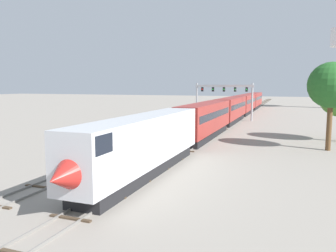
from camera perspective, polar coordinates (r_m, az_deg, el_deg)
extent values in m
plane|color=gray|center=(25.40, -11.80, -9.77)|extent=(400.00, 400.00, 0.00)
cube|color=slate|center=(81.70, 12.00, 1.82)|extent=(0.07, 200.00, 0.16)
cube|color=slate|center=(81.50, 13.01, 1.78)|extent=(0.07, 200.00, 0.16)
cube|color=#473828|center=(16.90, -24.88, -18.96)|extent=(2.60, 0.24, 0.10)
cube|color=#473828|center=(19.64, -16.31, -14.85)|extent=(2.60, 0.24, 0.10)
cube|color=#473828|center=(22.76, -10.18, -11.60)|extent=(2.60, 0.24, 0.10)
cube|color=#473828|center=(26.12, -5.67, -9.07)|extent=(2.60, 0.24, 0.10)
cube|color=#473828|center=(29.64, -2.25, -7.09)|extent=(2.60, 0.24, 0.10)
cube|color=#473828|center=(33.26, 0.42, -5.52)|extent=(2.60, 0.24, 0.10)
cube|color=#473828|center=(36.97, 2.54, -4.25)|extent=(2.60, 0.24, 0.10)
cube|color=#473828|center=(40.73, 4.27, -3.21)|extent=(2.60, 0.24, 0.10)
cube|color=#473828|center=(44.53, 5.70, -2.35)|extent=(2.60, 0.24, 0.10)
cube|color=#473828|center=(48.36, 6.91, -1.62)|extent=(2.60, 0.24, 0.10)
cube|color=#473828|center=(52.22, 7.93, -1.00)|extent=(2.60, 0.24, 0.10)
cube|color=#473828|center=(56.10, 8.82, -0.46)|extent=(2.60, 0.24, 0.10)
cube|color=#473828|center=(60.00, 9.59, 0.01)|extent=(2.60, 0.24, 0.10)
cube|color=#473828|center=(63.90, 10.27, 0.42)|extent=(2.60, 0.24, 0.10)
cube|color=#473828|center=(67.82, 10.86, 0.78)|extent=(2.60, 0.24, 0.10)
cube|color=#473828|center=(71.75, 11.40, 1.11)|extent=(2.60, 0.24, 0.10)
cube|color=#473828|center=(75.68, 11.87, 1.40)|extent=(2.60, 0.24, 0.10)
cube|color=#473828|center=(79.63, 12.30, 1.66)|extent=(2.60, 0.24, 0.10)
cube|color=#473828|center=(83.57, 12.69, 1.89)|extent=(2.60, 0.24, 0.10)
cube|color=#473828|center=(87.52, 13.05, 2.11)|extent=(2.60, 0.24, 0.10)
cube|color=#473828|center=(91.48, 13.37, 2.30)|extent=(2.60, 0.24, 0.10)
cube|color=#473828|center=(95.44, 13.67, 2.48)|extent=(2.60, 0.24, 0.10)
cube|color=#473828|center=(99.40, 13.94, 2.65)|extent=(2.60, 0.24, 0.10)
cube|color=#473828|center=(103.37, 14.20, 2.80)|extent=(2.60, 0.24, 0.10)
cube|color=#473828|center=(107.34, 14.43, 2.94)|extent=(2.60, 0.24, 0.10)
cube|color=#473828|center=(111.31, 14.65, 3.08)|extent=(2.60, 0.24, 0.10)
cube|color=#473828|center=(115.28, 14.85, 3.20)|extent=(2.60, 0.24, 0.10)
cube|color=#473828|center=(119.26, 15.04, 3.31)|extent=(2.60, 0.24, 0.10)
cube|color=#473828|center=(123.23, 15.22, 3.42)|extent=(2.60, 0.24, 0.10)
cube|color=#473828|center=(127.21, 15.38, 3.52)|extent=(2.60, 0.24, 0.10)
cube|color=#473828|center=(131.19, 15.54, 3.61)|extent=(2.60, 0.24, 0.10)
cube|color=#473828|center=(135.17, 15.69, 3.70)|extent=(2.60, 0.24, 0.10)
cube|color=#473828|center=(139.15, 15.82, 3.78)|extent=(2.60, 0.24, 0.10)
cube|color=#473828|center=(143.13, 15.95, 3.86)|extent=(2.60, 0.24, 0.10)
cube|color=#473828|center=(147.12, 16.08, 3.94)|extent=(2.60, 0.24, 0.10)
cube|color=#473828|center=(151.10, 16.20, 4.01)|extent=(2.60, 0.24, 0.10)
cube|color=#473828|center=(155.08, 16.31, 4.07)|extent=(2.60, 0.24, 0.10)
cube|color=#473828|center=(159.07, 16.41, 4.14)|extent=(2.60, 0.24, 0.10)
cube|color=#473828|center=(163.06, 16.51, 4.20)|extent=(2.60, 0.24, 0.10)
cube|color=#473828|center=(167.04, 16.61, 4.25)|extent=(2.60, 0.24, 0.10)
cube|color=#473828|center=(171.03, 16.70, 4.31)|extent=(2.60, 0.24, 0.10)
cube|color=#473828|center=(175.02, 16.79, 4.36)|extent=(2.60, 0.24, 0.10)
cube|color=#473828|center=(179.01, 16.87, 4.41)|extent=(2.60, 0.24, 0.10)
cube|color=slate|center=(63.35, 4.40, 0.48)|extent=(0.07, 160.00, 0.16)
cube|color=slate|center=(62.98, 5.66, 0.43)|extent=(0.07, 160.00, 0.16)
cube|color=#473828|center=(25.89, -20.88, -9.65)|extent=(2.60, 0.24, 0.10)
cube|color=#473828|center=(28.89, -15.61, -7.72)|extent=(2.60, 0.24, 0.10)
cube|color=#473828|center=(32.10, -11.40, -6.12)|extent=(2.60, 0.24, 0.10)
cube|color=#473828|center=(35.48, -7.99, -4.79)|extent=(2.60, 0.24, 0.10)
cube|color=#473828|center=(38.97, -5.20, -3.69)|extent=(2.60, 0.24, 0.10)
cube|color=#473828|center=(42.56, -2.87, -2.76)|extent=(2.60, 0.24, 0.10)
cube|color=#473828|center=(46.21, -0.91, -1.97)|extent=(2.60, 0.24, 0.10)
cube|color=#473828|center=(49.91, 0.76, -1.30)|extent=(2.60, 0.24, 0.10)
cube|color=#473828|center=(53.66, 2.19, -0.72)|extent=(2.60, 0.24, 0.10)
cube|color=#473828|center=(57.44, 3.44, -0.21)|extent=(2.60, 0.24, 0.10)
cube|color=#473828|center=(61.25, 4.53, 0.23)|extent=(2.60, 0.24, 0.10)
cube|color=#473828|center=(65.08, 5.50, 0.62)|extent=(2.60, 0.24, 0.10)
cube|color=#473828|center=(68.93, 6.35, 0.97)|extent=(2.60, 0.24, 0.10)
cube|color=#473828|center=(72.80, 7.12, 1.28)|extent=(2.60, 0.24, 0.10)
cube|color=#473828|center=(76.68, 7.81, 1.55)|extent=(2.60, 0.24, 0.10)
cube|color=#473828|center=(80.58, 8.43, 1.80)|extent=(2.60, 0.24, 0.10)
cube|color=#473828|center=(84.48, 8.99, 2.03)|extent=(2.60, 0.24, 0.10)
cube|color=#473828|center=(88.39, 9.51, 2.24)|extent=(2.60, 0.24, 0.10)
cube|color=#473828|center=(92.31, 9.98, 2.43)|extent=(2.60, 0.24, 0.10)
cube|color=#473828|center=(96.23, 10.41, 2.60)|extent=(2.60, 0.24, 0.10)
cube|color=#473828|center=(100.17, 10.81, 2.76)|extent=(2.60, 0.24, 0.10)
cube|color=#473828|center=(104.10, 11.18, 2.91)|extent=(2.60, 0.24, 0.10)
cube|color=#473828|center=(108.04, 11.53, 3.05)|extent=(2.60, 0.24, 0.10)
cube|color=#473828|center=(111.99, 11.85, 3.18)|extent=(2.60, 0.24, 0.10)
cube|color=#473828|center=(115.94, 12.14, 3.30)|extent=(2.60, 0.24, 0.10)
cube|color=#473828|center=(119.89, 12.42, 3.41)|extent=(2.60, 0.24, 0.10)
cube|color=#473828|center=(123.85, 12.68, 3.51)|extent=(2.60, 0.24, 0.10)
cube|color=#473828|center=(127.81, 12.92, 3.61)|extent=(2.60, 0.24, 0.10)
cube|color=#473828|center=(131.77, 13.15, 3.70)|extent=(2.60, 0.24, 0.10)
cube|color=#473828|center=(135.73, 13.37, 3.78)|extent=(2.60, 0.24, 0.10)
cube|color=#473828|center=(139.70, 13.57, 3.86)|extent=(2.60, 0.24, 0.10)
cube|color=silver|center=(27.04, -4.10, -2.30)|extent=(3.00, 19.52, 3.80)
cone|color=#B2231E|center=(18.73, -16.94, -8.06)|extent=(2.88, 2.60, 2.88)
cube|color=black|center=(19.50, -14.61, -2.75)|extent=(3.04, 1.80, 1.10)
cube|color=black|center=(27.53, -4.06, -7.24)|extent=(2.52, 17.56, 1.00)
cube|color=maroon|center=(46.35, 6.46, 1.56)|extent=(3.00, 19.52, 3.80)
cube|color=black|center=(46.32, 6.47, 2.06)|extent=(3.04, 17.95, 0.90)
cube|color=black|center=(46.64, 6.42, -1.37)|extent=(2.52, 17.56, 1.00)
cube|color=maroon|center=(66.39, 10.75, 3.12)|extent=(3.00, 19.52, 3.80)
cube|color=black|center=(66.36, 10.75, 3.47)|extent=(3.04, 17.95, 0.90)
cube|color=black|center=(66.59, 10.70, 1.06)|extent=(2.52, 17.56, 1.00)
cube|color=maroon|center=(86.65, 13.04, 3.95)|extent=(3.00, 19.52, 3.80)
cube|color=black|center=(86.63, 13.05, 4.21)|extent=(3.04, 17.95, 0.90)
cube|color=black|center=(86.80, 13.00, 2.37)|extent=(2.52, 17.56, 1.00)
cube|color=maroon|center=(107.01, 14.47, 4.46)|extent=(3.00, 19.52, 3.80)
cube|color=black|center=(106.99, 14.47, 4.67)|extent=(3.04, 17.95, 0.90)
cube|color=black|center=(107.13, 14.43, 3.18)|extent=(2.52, 17.56, 1.00)
cylinder|color=#999BA0|center=(71.67, 4.93, 4.24)|extent=(0.36, 0.36, 7.65)
cylinder|color=#999BA0|center=(69.50, 14.13, 3.97)|extent=(0.36, 0.36, 7.65)
cube|color=#999BA0|center=(70.28, 9.51, 6.74)|extent=(12.10, 0.36, 0.50)
cube|color=black|center=(71.35, 5.86, 6.24)|extent=(0.44, 0.32, 0.90)
sphere|color=red|center=(71.16, 5.82, 6.24)|extent=(0.28, 0.28, 0.28)
cube|color=black|center=(70.80, 7.67, 6.21)|extent=(0.44, 0.32, 0.90)
sphere|color=green|center=(70.62, 7.64, 6.21)|extent=(0.28, 0.28, 0.28)
cube|color=black|center=(70.33, 9.51, 6.17)|extent=(0.44, 0.32, 0.90)
sphere|color=green|center=(70.15, 9.48, 6.17)|extent=(0.28, 0.28, 0.28)
cube|color=black|center=(69.93, 11.37, 6.13)|extent=(0.44, 0.32, 0.90)
sphere|color=green|center=(69.75, 11.35, 6.13)|extent=(0.28, 0.28, 0.28)
cube|color=black|center=(69.61, 13.25, 6.08)|extent=(0.44, 0.32, 0.90)
sphere|color=green|center=(69.42, 13.23, 6.08)|extent=(0.28, 0.28, 0.28)
cylinder|color=brown|center=(41.11, 25.76, 0.00)|extent=(0.56, 0.56, 5.49)
sphere|color=#235B23|center=(40.86, 26.10, 6.29)|extent=(5.05, 5.05, 5.05)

